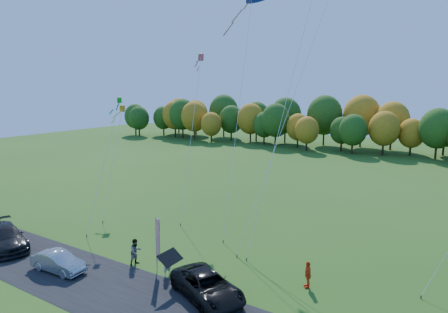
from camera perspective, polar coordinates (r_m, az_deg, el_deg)
The scene contains 16 objects.
ground at distance 28.16m, azimuth -6.82°, elevation -16.04°, with size 160.00×160.00×0.00m, color #245015.
asphalt_strip at distance 25.55m, azimuth -12.81°, elevation -19.11°, with size 90.00×6.00×0.01m, color black.
tree_line at distance 77.20m, azimuth 19.87°, elevation 0.26°, with size 116.00×12.00×10.00m, color #1E4711, non-canonical shape.
black_suv at distance 24.61m, azimuth -2.42°, elevation -18.04°, with size 2.56×5.55×1.54m, color black.
silver_sedan at distance 29.95m, azimuth -22.58°, elevation -13.72°, with size 1.41×4.03×1.33m, color #A2A1A6.
dark_truck_a at distance 35.57m, azimuth -28.82°, elevation -10.07°, with size 2.44×6.00×1.74m, color black.
person_tailgate_a at distance 27.37m, azimuth -8.09°, elevation -14.90°, with size 0.62×0.41×1.70m, color silver.
person_tailgate_b at distance 29.29m, azimuth -12.50°, elevation -13.14°, with size 0.90×0.70×1.86m, color gray.
person_east at distance 26.26m, azimuth 11.87°, elevation -16.15°, with size 0.99×0.41×1.70m, color #F14416.
feather_flag at distance 27.26m, azimuth -9.48°, elevation -11.56°, with size 0.49×0.23×3.89m.
kite_delta_blue at distance 36.02m, azimuth 2.23°, elevation 7.84°, with size 5.34×12.31×22.91m.
kite_parafoil_orange at distance 32.29m, azimuth 11.60°, elevation 12.99°, with size 6.49×13.40×28.61m.
kite_delta_red at distance 31.08m, azimuth 9.37°, elevation 9.79°, with size 2.72×10.63×24.70m.
kite_diamond_yellow at distance 40.86m, azimuth -15.53°, elevation -0.54°, with size 4.49×7.28×10.68m.
kite_diamond_green at distance 36.86m, azimuth -16.75°, elevation -0.87°, with size 2.59×6.72×11.56m.
kite_diamond_pink at distance 38.62m, azimuth -4.67°, elevation 3.17°, with size 3.65×8.24×15.99m.
Camera 1 is at (16.15, -19.48, 12.36)m, focal length 32.00 mm.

